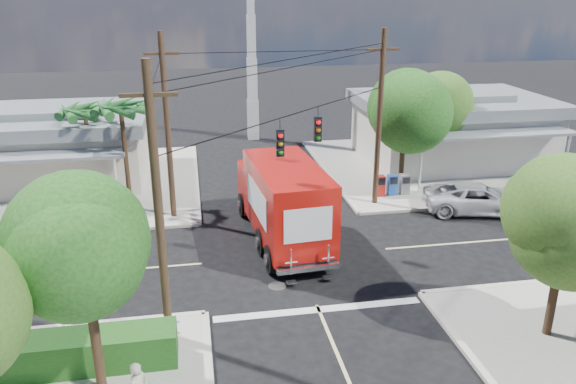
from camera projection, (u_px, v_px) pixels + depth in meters
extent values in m
plane|color=black|center=(296.00, 256.00, 23.97)|extent=(120.00, 120.00, 0.00)
cube|color=#A9A499|center=(433.00, 165.00, 35.91)|extent=(14.00, 14.00, 0.14)
cube|color=beige|center=(326.00, 171.00, 34.77)|extent=(0.25, 14.00, 0.14)
cube|color=beige|center=(488.00, 205.00, 29.43)|extent=(14.00, 0.25, 0.14)
cube|color=#A9A499|center=(73.00, 185.00, 32.33)|extent=(14.00, 14.00, 0.14)
cube|color=beige|center=(196.00, 178.00, 33.47)|extent=(0.25, 14.00, 0.14)
cube|color=beige|center=(46.00, 235.00, 25.85)|extent=(14.00, 0.25, 0.14)
cube|color=beige|center=(265.00, 181.00, 33.22)|extent=(0.12, 12.00, 0.01)
cube|color=beige|center=(511.00, 239.00, 25.59)|extent=(12.00, 0.12, 0.01)
cube|color=beige|center=(50.00, 276.00, 22.34)|extent=(12.00, 0.12, 0.01)
cube|color=silver|center=(319.00, 309.00, 19.99)|extent=(7.50, 0.40, 0.01)
cube|color=silver|center=(450.00, 134.00, 36.47)|extent=(11.00, 8.00, 3.40)
cube|color=gray|center=(454.00, 102.00, 35.76)|extent=(11.80, 8.80, 0.70)
cube|color=gray|center=(454.00, 95.00, 35.59)|extent=(6.05, 4.40, 0.50)
cube|color=gray|center=(491.00, 134.00, 31.53)|extent=(9.90, 1.80, 0.15)
cylinder|color=silver|center=(420.00, 167.00, 30.57)|extent=(0.12, 0.12, 2.90)
cylinder|color=silver|center=(566.00, 159.00, 32.00)|extent=(0.12, 0.12, 2.90)
cube|color=beige|center=(56.00, 151.00, 32.98)|extent=(10.00, 8.00, 3.20)
cube|color=gray|center=(52.00, 119.00, 32.31)|extent=(10.80, 8.80, 0.70)
cube|color=gray|center=(50.00, 110.00, 32.14)|extent=(5.50, 4.40, 0.50)
cube|color=gray|center=(33.00, 156.00, 28.07)|extent=(9.00, 1.80, 0.15)
cylinder|color=silver|center=(117.00, 183.00, 28.44)|extent=(0.12, 0.12, 2.70)
cube|color=silver|center=(253.00, 119.00, 42.03)|extent=(0.80, 0.80, 3.00)
cube|color=silver|center=(252.00, 79.00, 41.00)|extent=(0.70, 0.70, 3.00)
cube|color=silver|center=(251.00, 36.00, 39.97)|extent=(0.60, 0.60, 3.00)
cylinder|color=#422D1C|center=(95.00, 333.00, 15.21)|extent=(0.28, 0.28, 3.71)
sphere|color=#164417|center=(84.00, 256.00, 14.41)|extent=(3.71, 3.71, 3.71)
sphere|color=#164417|center=(68.00, 246.00, 14.45)|extent=(3.02, 3.02, 3.02)
sphere|color=#164417|center=(97.00, 264.00, 14.23)|extent=(3.25, 3.25, 3.25)
cylinder|color=#422D1C|center=(402.00, 155.00, 30.68)|extent=(0.28, 0.28, 4.10)
sphere|color=#164417|center=(406.00, 108.00, 29.80)|extent=(4.10, 4.10, 4.10)
sphere|color=#164417|center=(397.00, 103.00, 29.83)|extent=(3.33, 3.33, 3.33)
sphere|color=#164417|center=(414.00, 112.00, 29.62)|extent=(3.58, 3.58, 3.58)
cylinder|color=#422D1C|center=(430.00, 146.00, 33.22)|extent=(0.28, 0.28, 3.58)
sphere|color=#2E5A18|center=(434.00, 109.00, 32.45)|extent=(3.58, 3.58, 3.58)
sphere|color=#2E5A18|center=(426.00, 105.00, 32.50)|extent=(2.91, 2.91, 2.91)
sphere|color=#2E5A18|center=(441.00, 112.00, 32.27)|extent=(3.14, 3.14, 3.14)
cylinder|color=#422D1C|center=(555.00, 287.00, 17.81)|extent=(0.28, 0.28, 3.46)
sphere|color=#2E5A18|center=(567.00, 224.00, 17.06)|extent=(3.46, 3.46, 3.46)
sphere|color=#2E5A18|center=(552.00, 216.00, 17.11)|extent=(2.81, 2.81, 2.81)
cylinder|color=#422D1C|center=(126.00, 156.00, 28.78)|extent=(0.24, 0.24, 5.00)
cone|color=#256429|center=(139.00, 106.00, 28.03)|extent=(0.50, 2.06, 0.98)
cone|color=#256429|center=(133.00, 103.00, 28.63)|extent=(1.92, 1.68, 0.98)
cone|color=#256429|center=(118.00, 103.00, 28.66)|extent=(2.12, 0.95, 0.98)
cone|color=#256429|center=(105.00, 105.00, 28.11)|extent=(1.34, 2.07, 0.98)
cone|color=#256429|center=(103.00, 108.00, 27.39)|extent=(1.34, 2.07, 0.98)
cone|color=#256429|center=(114.00, 110.00, 27.04)|extent=(2.12, 0.95, 0.98)
cone|color=#256429|center=(131.00, 109.00, 27.32)|extent=(1.92, 1.68, 0.98)
cylinder|color=#422D1C|center=(90.00, 154.00, 29.91)|extent=(0.24, 0.24, 4.60)
cone|color=#256429|center=(102.00, 109.00, 29.23)|extent=(0.50, 2.06, 0.98)
cone|color=#256429|center=(98.00, 106.00, 29.83)|extent=(1.92, 1.68, 0.98)
cone|color=#256429|center=(83.00, 106.00, 29.86)|extent=(2.12, 0.95, 0.98)
cone|color=#256429|center=(70.00, 109.00, 29.31)|extent=(1.34, 2.07, 0.98)
cone|color=#256429|center=(67.00, 112.00, 28.59)|extent=(1.34, 2.07, 0.98)
cone|color=#256429|center=(78.00, 113.00, 28.24)|extent=(2.12, 0.95, 0.98)
cone|color=#256429|center=(94.00, 112.00, 28.52)|extent=(1.92, 1.68, 0.98)
cylinder|color=#473321|center=(159.00, 212.00, 16.77)|extent=(0.28, 0.28, 9.00)
cube|color=#473321|center=(149.00, 95.00, 15.56)|extent=(1.60, 0.12, 0.12)
cylinder|color=#473321|center=(379.00, 121.00, 28.08)|extent=(0.28, 0.28, 9.00)
cube|color=#473321|center=(383.00, 49.00, 26.87)|extent=(1.60, 0.12, 0.12)
cylinder|color=#473321|center=(168.00, 130.00, 26.39)|extent=(0.28, 0.28, 9.00)
cube|color=#473321|center=(162.00, 54.00, 25.18)|extent=(1.60, 0.12, 0.12)
cylinder|color=black|center=(297.00, 113.00, 21.84)|extent=(10.43, 10.43, 0.04)
cube|color=black|center=(280.00, 143.00, 21.29)|extent=(0.30, 0.24, 1.05)
sphere|color=red|center=(281.00, 135.00, 21.05)|extent=(0.20, 0.20, 0.20)
cube|color=black|center=(318.00, 129.00, 23.36)|extent=(0.30, 0.24, 1.05)
sphere|color=red|center=(319.00, 122.00, 23.12)|extent=(0.20, 0.20, 0.20)
cube|color=silver|center=(83.00, 342.00, 17.35)|extent=(5.94, 0.05, 0.08)
cube|color=silver|center=(81.00, 331.00, 17.21)|extent=(5.94, 0.05, 0.08)
cube|color=silver|center=(174.00, 329.00, 17.76)|extent=(0.09, 0.06, 1.00)
cube|color=#164413|center=(70.00, 353.00, 16.51)|extent=(6.20, 1.20, 1.10)
cube|color=#A31811|center=(380.00, 186.00, 30.41)|extent=(0.50, 0.50, 1.10)
cube|color=#2050A3|center=(392.00, 185.00, 30.52)|extent=(0.50, 0.50, 1.10)
cube|color=slate|center=(404.00, 184.00, 30.64)|extent=(0.50, 0.50, 1.10)
cube|color=black|center=(282.00, 226.00, 25.51)|extent=(3.14, 8.47, 0.27)
cube|color=red|center=(266.00, 186.00, 28.17)|extent=(2.70, 2.02, 2.34)
cube|color=black|center=(263.00, 173.00, 28.70)|extent=(2.25, 0.45, 1.01)
cube|color=silver|center=(262.00, 193.00, 29.29)|extent=(2.45, 0.33, 0.37)
cube|color=red|center=(287.00, 201.00, 24.10)|extent=(3.17, 6.37, 3.08)
cube|color=white|center=(317.00, 194.00, 24.37)|extent=(0.35, 3.82, 1.38)
cube|color=white|center=(256.00, 200.00, 23.72)|extent=(0.35, 3.82, 1.38)
cube|color=white|center=(308.00, 225.00, 21.22)|extent=(1.91, 0.18, 1.38)
cube|color=silver|center=(309.00, 268.00, 21.70)|extent=(2.57, 0.48, 0.19)
cube|color=silver|center=(291.00, 262.00, 21.25)|extent=(0.48, 0.10, 1.06)
cube|color=silver|center=(328.00, 258.00, 21.61)|extent=(0.48, 0.10, 1.06)
cylinder|color=black|center=(243.00, 205.00, 28.02)|extent=(0.44, 1.19, 1.17)
cylinder|color=black|center=(290.00, 200.00, 28.61)|extent=(0.44, 1.19, 1.17)
cylinder|color=black|center=(271.00, 259.00, 22.42)|extent=(0.44, 1.19, 1.17)
cylinder|color=black|center=(329.00, 252.00, 23.01)|extent=(0.44, 1.19, 1.17)
imported|color=silver|center=(478.00, 198.00, 28.47)|extent=(5.73, 3.60, 1.48)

